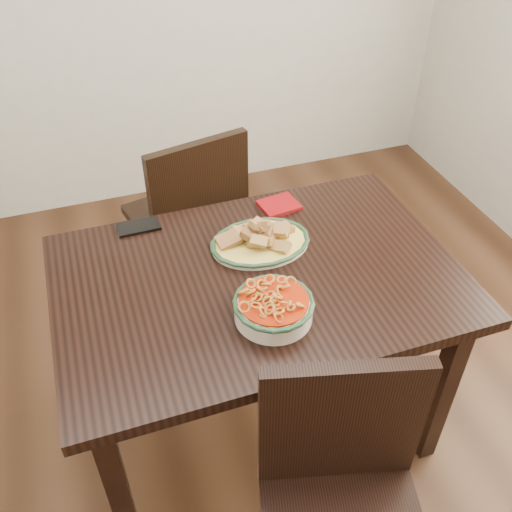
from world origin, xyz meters
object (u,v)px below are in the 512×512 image
object	(u,v)px
fish_plate	(260,235)
chair_near	(343,497)
noodle_bowl	(274,306)
chair_far	(191,215)
smartphone	(139,227)
dining_table	(258,297)

from	to	relation	value
fish_plate	chair_near	bearing A→B (deg)	-92.81
noodle_bowl	chair_far	bearing A→B (deg)	92.24
chair_near	noodle_bowl	bearing A→B (deg)	109.21
smartphone	fish_plate	bearing A→B (deg)	-32.74
smartphone	chair_far	bearing A→B (deg)	54.37
chair_near	fish_plate	bearing A→B (deg)	101.85
chair_far	noodle_bowl	size ratio (longest dim) A/B	3.86
dining_table	chair_far	xyz separation A→B (m)	(-0.05, 0.72, -0.16)
dining_table	smartphone	size ratio (longest dim) A/B	8.68
dining_table	chair_far	distance (m)	0.74
chair_far	chair_near	bearing A→B (deg)	80.29
dining_table	fish_plate	bearing A→B (deg)	68.02
noodle_bowl	smartphone	world-z (taller)	noodle_bowl
chair_near	noodle_bowl	world-z (taller)	chair_near
chair_far	fish_plate	size ratio (longest dim) A/B	2.76
noodle_bowl	smartphone	distance (m)	0.61
dining_table	chair_near	distance (m)	0.64
dining_table	fish_plate	size ratio (longest dim) A/B	3.83
chair_near	dining_table	bearing A→B (deg)	106.27
smartphone	chair_near	bearing A→B (deg)	-72.52
chair_near	smartphone	bearing A→B (deg)	122.93
chair_near	noodle_bowl	distance (m)	0.53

